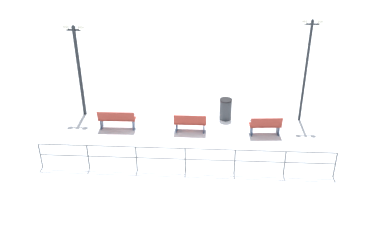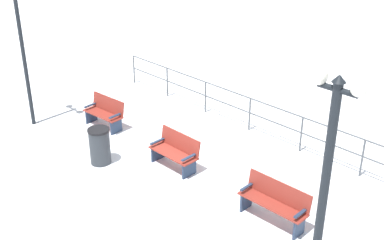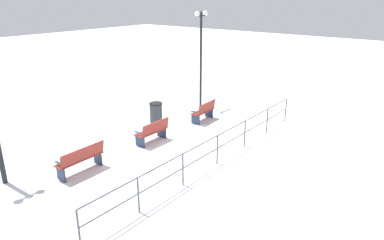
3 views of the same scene
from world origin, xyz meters
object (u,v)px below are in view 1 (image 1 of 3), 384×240
bench_third (117,119)px  lamppost_near (308,56)px  bench_second (190,123)px  bench_nearest (265,125)px  lamppost_middle (77,58)px  trash_bin (226,109)px

bench_third → lamppost_near: 8.70m
bench_second → bench_third: (0.05, 3.23, 0.04)m
lamppost_near → bench_second: bearing=105.6°
bench_nearest → bench_third: size_ratio=0.85×
lamppost_middle → trash_bin: lamppost_middle is taller
bench_nearest → lamppost_near: (1.48, -1.72, 2.64)m
bench_third → lamppost_near: bearing=-81.9°
bench_third → lamppost_middle: (1.34, 1.85, 2.31)m
bench_second → lamppost_near: (1.38, -4.96, 2.65)m
bench_second → lamppost_middle: bearing=75.0°
bench_second → trash_bin: trash_bin is taller
bench_second → bench_third: bench_third is taller
lamppost_middle → bench_nearest: bearing=-100.1°
bench_nearest → trash_bin: 2.18m
bench_third → trash_bin: size_ratio=1.64×
bench_nearest → bench_third: bench_third is taller
bench_third → bench_nearest: bearing=-92.4°
lamppost_middle → bench_third: bearing=-125.9°
bench_nearest → trash_bin: size_ratio=1.39×
bench_nearest → lamppost_near: size_ratio=0.29×
bench_third → lamppost_near: size_ratio=0.35×
bench_second → lamppost_near: bearing=-74.2°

